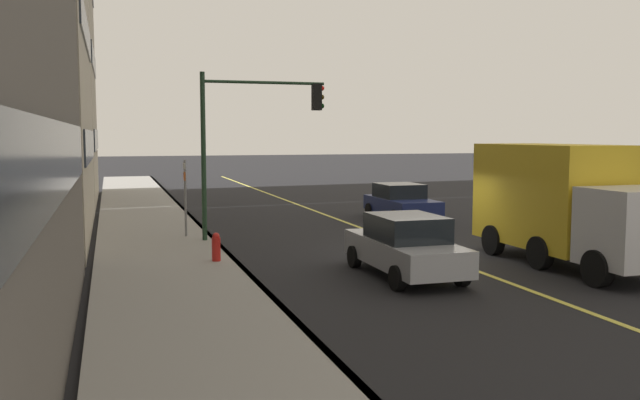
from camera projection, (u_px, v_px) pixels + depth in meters
ground at (426, 252)px, 21.07m from camera, size 200.00×200.00×0.00m
sidewalk_slab at (167, 264)px, 18.75m from camera, size 80.00×3.84×0.15m
curb_edge at (233, 260)px, 19.29m from camera, size 80.00×0.16×0.15m
lane_stripe_center at (426, 252)px, 21.07m from camera, size 80.00×0.16×0.01m
car_silver at (405, 246)px, 17.40m from camera, size 4.44×1.89×1.59m
car_navy at (401, 202)px, 29.11m from camera, size 4.28×2.05×1.53m
truck_yellow at (565, 202)px, 18.97m from camera, size 6.72×2.42×3.34m
traffic_light_mast at (252, 127)px, 22.65m from camera, size 0.28×4.22×5.65m
street_sign_post at (185, 193)px, 23.26m from camera, size 0.60×0.08×2.76m
fire_hydrant at (216, 250)px, 18.78m from camera, size 0.24×0.24×0.94m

